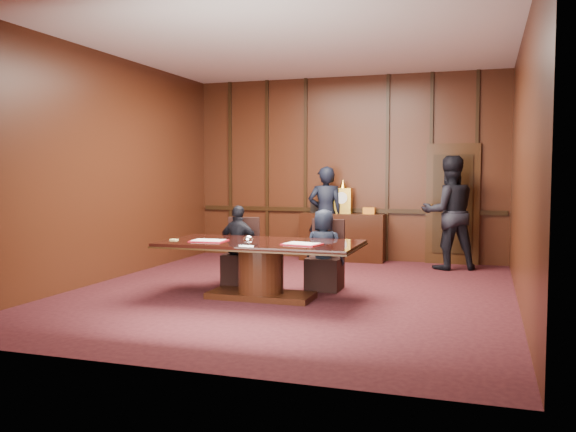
# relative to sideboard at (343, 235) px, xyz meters

# --- Properties ---
(room) EXTENTS (7.00, 7.04, 3.50)m
(room) POSITION_rel_sideboard_xyz_m (0.07, -3.12, 1.24)
(room) COLOR black
(room) RESTS_ON ground
(sideboard) EXTENTS (1.60, 0.45, 1.54)m
(sideboard) POSITION_rel_sideboard_xyz_m (0.00, 0.00, 0.00)
(sideboard) COLOR black
(sideboard) RESTS_ON ground
(conference_table) EXTENTS (2.62, 1.32, 0.76)m
(conference_table) POSITION_rel_sideboard_xyz_m (-0.25, -3.76, 0.02)
(conference_table) COLOR black
(conference_table) RESTS_ON ground
(folder_left) EXTENTS (0.48, 0.36, 0.02)m
(folder_left) POSITION_rel_sideboard_xyz_m (-0.92, -3.94, 0.28)
(folder_left) COLOR maroon
(folder_left) RESTS_ON conference_table
(folder_right) EXTENTS (0.51, 0.41, 0.02)m
(folder_right) POSITION_rel_sideboard_xyz_m (0.37, -3.91, 0.28)
(folder_right) COLOR maroon
(folder_right) RESTS_ON conference_table
(inkstand) EXTENTS (0.20, 0.14, 0.12)m
(inkstand) POSITION_rel_sideboard_xyz_m (-0.25, -4.21, 0.33)
(inkstand) COLOR white
(inkstand) RESTS_ON conference_table
(notepad) EXTENTS (0.11, 0.08, 0.01)m
(notepad) POSITION_rel_sideboard_xyz_m (-1.42, -3.97, 0.28)
(notepad) COLOR #E6D070
(notepad) RESTS_ON conference_table
(chair_left) EXTENTS (0.53, 0.53, 0.99)m
(chair_left) POSITION_rel_sideboard_xyz_m (-0.90, -2.88, -0.19)
(chair_left) COLOR black
(chair_left) RESTS_ON ground
(chair_right) EXTENTS (0.48, 0.48, 0.99)m
(chair_right) POSITION_rel_sideboard_xyz_m (0.40, -2.88, -0.19)
(chair_right) COLOR black
(chair_right) RESTS_ON ground
(signatory_left) EXTENTS (0.72, 0.36, 1.19)m
(signatory_left) POSITION_rel_sideboard_xyz_m (-0.90, -2.96, 0.11)
(signatory_left) COLOR black
(signatory_left) RESTS_ON ground
(signatory_right) EXTENTS (0.57, 0.37, 1.16)m
(signatory_right) POSITION_rel_sideboard_xyz_m (0.40, -2.96, 0.09)
(signatory_right) COLOR black
(signatory_right) RESTS_ON ground
(witness_left) EXTENTS (0.74, 0.58, 1.79)m
(witness_left) POSITION_rel_sideboard_xyz_m (-0.29, -0.17, 0.41)
(witness_left) COLOR black
(witness_left) RESTS_ON ground
(witness_right) EXTENTS (1.16, 1.04, 1.96)m
(witness_right) POSITION_rel_sideboard_xyz_m (1.97, -0.43, 0.50)
(witness_right) COLOR black
(witness_right) RESTS_ON ground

